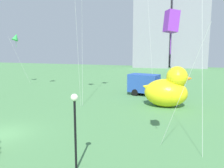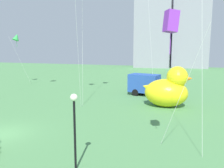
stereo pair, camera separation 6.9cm
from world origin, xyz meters
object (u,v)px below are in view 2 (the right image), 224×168
object	(u,v)px
giant_inflatable_duck	(168,90)
kite_green	(16,37)
box_truck	(148,85)
kite_purple	(171,22)
lamppost	(74,117)

from	to	relation	value
giant_inflatable_duck	kite_green	xyz separation A→B (m)	(-26.27, 7.79, 6.34)
box_truck	kite_green	world-z (taller)	kite_green
box_truck	giant_inflatable_duck	bearing A→B (deg)	-60.74
giant_inflatable_duck	box_truck	world-z (taller)	giant_inflatable_duck
kite_green	kite_purple	distance (m)	33.84
lamppost	box_truck	world-z (taller)	lamppost
giant_inflatable_duck	kite_purple	xyz separation A→B (m)	(0.89, -12.38, 5.77)
lamppost	kite_purple	distance (m)	6.99
box_truck	kite_green	distance (m)	24.45
kite_purple	kite_green	bearing A→B (deg)	143.39
box_truck	kite_purple	distance (m)	19.06
lamppost	kite_green	size ratio (longest dim) A/B	0.46
lamppost	kite_purple	world-z (taller)	kite_purple
lamppost	kite_purple	bearing A→B (deg)	30.27
box_truck	kite_green	xyz separation A→B (m)	(-23.35, 2.58, 6.79)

